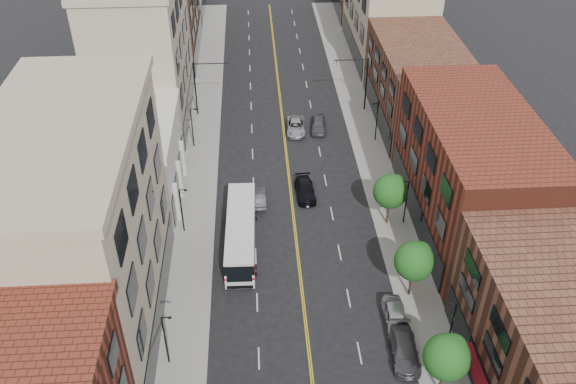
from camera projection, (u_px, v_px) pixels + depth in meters
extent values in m
cube|color=gray|center=(200.00, 169.00, 69.36)|extent=(4.00, 110.00, 0.15)
cube|color=gray|center=(374.00, 163.00, 70.39)|extent=(4.00, 110.00, 0.15)
cube|color=tan|center=(82.00, 237.00, 46.00)|extent=(10.00, 22.00, 18.00)
cube|color=silver|center=(128.00, 162.00, 63.47)|extent=(10.00, 14.00, 8.00)
cube|color=tan|center=(142.00, 51.00, 74.24)|extent=(10.00, 20.00, 18.00)
cube|color=brown|center=(161.00, 7.00, 91.26)|extent=(10.00, 20.00, 15.00)
cube|color=maroon|center=(472.00, 172.00, 58.39)|extent=(10.00, 22.00, 12.00)
cube|color=brown|center=(419.00, 84.00, 75.92)|extent=(10.00, 20.00, 10.00)
cube|color=tan|center=(387.00, 10.00, 91.68)|extent=(10.00, 22.00, 14.00)
cylinder|color=black|center=(441.00, 381.00, 44.57)|extent=(0.22, 0.22, 2.50)
sphere|color=#1A5A19|center=(447.00, 357.00, 43.01)|extent=(3.40, 3.40, 3.40)
sphere|color=#1A5A19|center=(453.00, 348.00, 43.06)|extent=(2.04, 2.04, 2.04)
cylinder|color=black|center=(410.00, 284.00, 52.63)|extent=(0.22, 0.22, 2.50)
sphere|color=#1A5A19|center=(414.00, 261.00, 51.08)|extent=(3.40, 3.40, 3.40)
sphere|color=#1A5A19|center=(420.00, 253.00, 51.13)|extent=(2.04, 2.04, 2.04)
cylinder|color=black|center=(388.00, 213.00, 60.70)|extent=(0.22, 0.22, 2.50)
sphere|color=#1A5A19|center=(390.00, 191.00, 59.14)|extent=(3.40, 3.40, 3.40)
sphere|color=#1A5A19|center=(395.00, 184.00, 59.19)|extent=(2.04, 2.04, 2.04)
cylinder|color=black|center=(165.00, 340.00, 46.02)|extent=(0.14, 0.14, 5.00)
cylinder|color=black|center=(166.00, 317.00, 44.56)|extent=(0.70, 0.10, 0.10)
cube|color=black|center=(170.00, 318.00, 44.60)|extent=(0.28, 0.14, 0.14)
cube|color=#19592D|center=(164.00, 332.00, 45.49)|extent=(0.04, 0.55, 0.35)
cylinder|color=black|center=(182.00, 211.00, 58.92)|extent=(0.14, 0.14, 5.00)
cylinder|color=black|center=(183.00, 190.00, 57.47)|extent=(0.70, 0.10, 0.10)
cube|color=black|center=(185.00, 190.00, 57.51)|extent=(0.28, 0.14, 0.14)
cube|color=#19592D|center=(181.00, 203.00, 58.39)|extent=(0.04, 0.55, 0.35)
cylinder|color=black|center=(192.00, 128.00, 71.83)|extent=(0.14, 0.14, 5.00)
cylinder|color=black|center=(193.00, 109.00, 70.38)|extent=(0.70, 0.10, 0.10)
cube|color=black|center=(195.00, 109.00, 70.42)|extent=(0.28, 0.14, 0.14)
cube|color=#19592D|center=(192.00, 121.00, 71.30)|extent=(0.04, 0.55, 0.35)
cylinder|color=black|center=(451.00, 326.00, 47.14)|extent=(0.14, 0.14, 5.00)
cylinder|color=black|center=(452.00, 304.00, 45.66)|extent=(0.70, 0.10, 0.10)
cube|color=black|center=(449.00, 304.00, 45.67)|extent=(0.28, 0.14, 0.14)
cube|color=#19592D|center=(453.00, 318.00, 46.61)|extent=(0.04, 0.55, 0.35)
cylinder|color=black|center=(406.00, 202.00, 60.05)|extent=(0.14, 0.14, 5.00)
cylinder|color=black|center=(405.00, 182.00, 58.56)|extent=(0.70, 0.10, 0.10)
cube|color=black|center=(403.00, 182.00, 58.58)|extent=(0.28, 0.14, 0.14)
cube|color=#19592D|center=(407.00, 195.00, 59.52)|extent=(0.04, 0.55, 0.35)
cylinder|color=black|center=(377.00, 122.00, 72.96)|extent=(0.14, 0.14, 5.00)
cylinder|color=black|center=(376.00, 103.00, 71.47)|extent=(0.70, 0.10, 0.10)
cube|color=black|center=(373.00, 104.00, 71.49)|extent=(0.28, 0.14, 0.14)
cube|color=#19592D|center=(377.00, 115.00, 72.43)|extent=(0.04, 0.55, 0.35)
cylinder|color=black|center=(195.00, 89.00, 77.64)|extent=(0.18, 0.18, 7.20)
cylinder|color=black|center=(211.00, 64.00, 75.75)|extent=(4.40, 0.12, 0.12)
imported|color=black|center=(225.00, 66.00, 76.08)|extent=(0.15, 0.18, 0.90)
cylinder|color=black|center=(366.00, 84.00, 78.77)|extent=(0.18, 0.18, 7.20)
cylinder|color=black|center=(351.00, 60.00, 76.65)|extent=(4.40, 0.12, 0.12)
imported|color=black|center=(337.00, 63.00, 76.79)|extent=(0.15, 0.18, 0.90)
cube|color=silver|center=(241.00, 232.00, 57.82)|extent=(2.90, 12.16, 2.92)
cube|color=black|center=(241.00, 227.00, 57.41)|extent=(2.94, 12.20, 1.06)
cube|color=#A20B16|center=(241.00, 235.00, 58.00)|extent=(2.94, 12.20, 0.22)
cube|color=black|center=(239.00, 275.00, 52.77)|extent=(2.22, 0.11, 1.61)
cylinder|color=black|center=(226.00, 271.00, 55.22)|extent=(0.30, 0.97, 0.97)
cylinder|color=black|center=(255.00, 270.00, 55.30)|extent=(0.30, 0.97, 0.97)
cylinder|color=black|center=(229.00, 216.00, 61.73)|extent=(0.30, 0.97, 0.97)
cylinder|color=black|center=(255.00, 216.00, 61.82)|extent=(0.30, 0.97, 0.97)
imported|color=#46474B|center=(404.00, 349.00, 47.72)|extent=(2.35, 5.24, 1.49)
imported|color=#ACAEB4|center=(396.00, 318.00, 50.29)|extent=(2.03, 4.79, 1.62)
imported|color=#4B4A4F|center=(259.00, 197.00, 64.05)|extent=(1.41, 3.90, 1.28)
imported|color=black|center=(305.00, 190.00, 65.03)|extent=(2.18, 4.88, 1.39)
imported|color=#B0B4B8|center=(296.00, 127.00, 75.98)|extent=(2.52, 5.09, 1.39)
imported|color=#494A4E|center=(318.00, 125.00, 76.26)|extent=(2.27, 4.59, 1.51)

